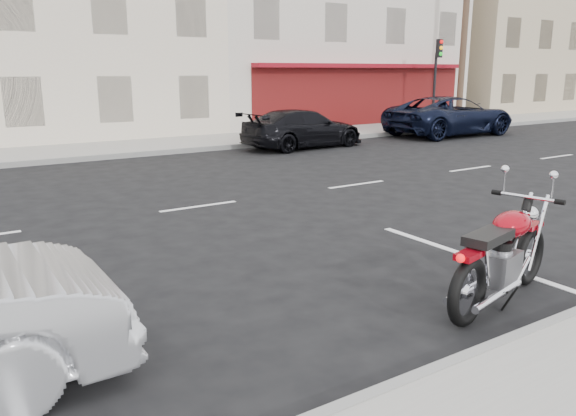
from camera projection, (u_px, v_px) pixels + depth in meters
name	position (u px, v px, depth m)	size (l,w,h in m)	color
ground	(285.00, 195.00, 12.05)	(120.00, 120.00, 0.00)	black
bldg_far_east	(479.00, 26.00, 37.75)	(12.00, 12.00, 11.00)	tan
utility_pole	(465.00, 23.00, 26.11)	(1.80, 0.30, 9.00)	#422D1E
traffic_light	(436.00, 71.00, 25.36)	(0.26, 0.30, 3.80)	black
fire_hydrant	(407.00, 118.00, 25.19)	(0.20, 0.20, 0.72)	beige
motorcycle	(531.00, 243.00, 6.89)	(2.32, 0.92, 1.18)	black
suv_far	(450.00, 116.00, 22.83)	(2.63, 5.69, 1.58)	black
car_far	(303.00, 129.00, 19.21)	(1.84, 4.51, 1.31)	black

